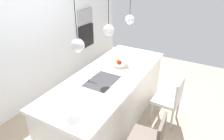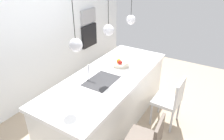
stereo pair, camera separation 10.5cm
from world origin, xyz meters
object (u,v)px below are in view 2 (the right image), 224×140
(chair_middle, at_px, (171,99))
(fruit_bowl, at_px, (121,64))
(chair_near, at_px, (147,139))
(oven, at_px, (89,36))
(microwave, at_px, (88,16))

(chair_middle, bearing_deg, fruit_bowl, 93.36)
(fruit_bowl, distance_m, chair_near, 1.41)
(oven, bearing_deg, chair_middle, -113.50)
(oven, bearing_deg, chair_near, -129.83)
(oven, xyz_separation_m, chair_middle, (-1.09, -2.52, -0.38))
(chair_near, bearing_deg, chair_middle, -0.28)
(microwave, height_order, chair_middle, microwave)
(chair_middle, bearing_deg, oven, 66.50)
(microwave, xyz_separation_m, oven, (0.00, 0.00, -0.50))
(fruit_bowl, bearing_deg, chair_middle, -86.64)
(fruit_bowl, bearing_deg, chair_near, -135.49)
(oven, relative_size, chair_middle, 0.62)
(fruit_bowl, distance_m, microwave, 2.00)
(oven, distance_m, chair_near, 3.30)
(microwave, bearing_deg, chair_near, -129.83)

